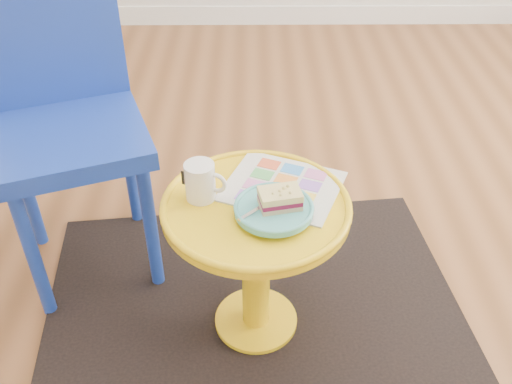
{
  "coord_description": "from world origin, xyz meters",
  "views": [
    {
      "loc": [
        -0.35,
        -1.65,
        1.4
      ],
      "look_at": [
        -0.34,
        -0.49,
        0.51
      ],
      "focal_mm": 40.0,
      "sensor_mm": 36.0,
      "label": 1
    }
  ],
  "objects_px": {
    "side_table": "(256,242)",
    "newspaper": "(282,186)",
    "mug": "(201,180)",
    "plate": "(274,209)",
    "chair": "(63,107)"
  },
  "relations": [
    {
      "from": "chair",
      "to": "mug",
      "type": "bearing_deg",
      "value": -56.91
    },
    {
      "from": "plate",
      "to": "mug",
      "type": "bearing_deg",
      "value": 157.82
    },
    {
      "from": "plate",
      "to": "chair",
      "type": "bearing_deg",
      "value": 147.27
    },
    {
      "from": "chair",
      "to": "plate",
      "type": "distance_m",
      "value": 0.74
    },
    {
      "from": "mug",
      "to": "newspaper",
      "type": "bearing_deg",
      "value": 30.65
    },
    {
      "from": "chair",
      "to": "newspaper",
      "type": "xyz_separation_m",
      "value": [
        0.65,
        -0.28,
        -0.09
      ]
    },
    {
      "from": "chair",
      "to": "newspaper",
      "type": "distance_m",
      "value": 0.71
    },
    {
      "from": "newspaper",
      "to": "plate",
      "type": "bearing_deg",
      "value": -80.55
    },
    {
      "from": "chair",
      "to": "mug",
      "type": "relative_size",
      "value": 8.82
    },
    {
      "from": "side_table",
      "to": "chair",
      "type": "height_order",
      "value": "chair"
    },
    {
      "from": "side_table",
      "to": "plate",
      "type": "relative_size",
      "value": 2.47
    },
    {
      "from": "newspaper",
      "to": "plate",
      "type": "height_order",
      "value": "plate"
    },
    {
      "from": "side_table",
      "to": "mug",
      "type": "xyz_separation_m",
      "value": [
        -0.14,
        0.03,
        0.19
      ]
    },
    {
      "from": "newspaper",
      "to": "mug",
      "type": "height_order",
      "value": "mug"
    },
    {
      "from": "side_table",
      "to": "newspaper",
      "type": "relative_size",
      "value": 1.67
    }
  ]
}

